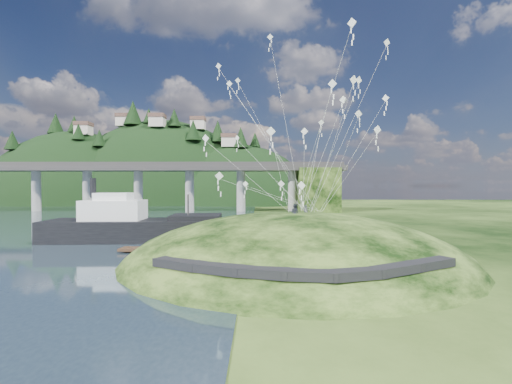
{
  "coord_description": "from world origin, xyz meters",
  "views": [
    {
      "loc": [
        4.28,
        -32.88,
        7.68
      ],
      "look_at": [
        4.0,
        6.0,
        7.0
      ],
      "focal_mm": 24.0,
      "sensor_mm": 36.0,
      "label": 1
    }
  ],
  "objects": [
    {
      "name": "wooden_dock",
      "position": [
        -5.72,
        6.05,
        0.38
      ],
      "size": [
        12.1,
        2.85,
        0.86
      ],
      "color": "#311F14",
      "rests_on": "ground"
    },
    {
      "name": "grass_hill",
      "position": [
        8.0,
        2.0,
        -1.5
      ],
      "size": [
        36.0,
        32.0,
        13.0
      ],
      "color": "black",
      "rests_on": "ground"
    },
    {
      "name": "kite_swarm",
      "position": [
        8.35,
        2.01,
        15.44
      ],
      "size": [
        18.88,
        16.82,
        18.57
      ],
      "color": "white",
      "rests_on": "ground"
    },
    {
      "name": "far_ridge",
      "position": [
        -43.58,
        122.17,
        -7.44
      ],
      "size": [
        153.0,
        70.0,
        94.5
      ],
      "color": "black",
      "rests_on": "ground"
    },
    {
      "name": "bridge",
      "position": [
        -26.46,
        70.07,
        9.7
      ],
      "size": [
        160.0,
        11.0,
        15.0
      ],
      "color": "#2D2B2B",
      "rests_on": "ground"
    },
    {
      "name": "ground",
      "position": [
        0.0,
        0.0,
        0.0
      ],
      "size": [
        320.0,
        320.0,
        0.0
      ],
      "primitive_type": "plane",
      "color": "black",
      "rests_on": "ground"
    },
    {
      "name": "kite_flyers",
      "position": [
        8.18,
        1.47,
        5.85
      ],
      "size": [
        2.09,
        2.19,
        1.79
      ],
      "color": "#262A33",
      "rests_on": "ground"
    },
    {
      "name": "footpath",
      "position": [
        7.46,
        -9.74,
        2.08
      ],
      "size": [
        22.29,
        5.84,
        0.83
      ],
      "color": "black",
      "rests_on": "ground"
    },
    {
      "name": "work_barge",
      "position": [
        -12.93,
        14.76,
        2.2
      ],
      "size": [
        25.41,
        8.05,
        8.79
      ],
      "color": "black",
      "rests_on": "ground"
    }
  ]
}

